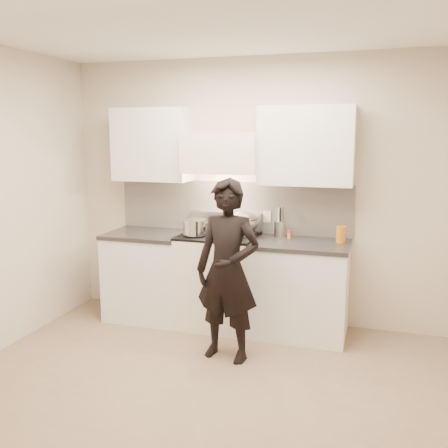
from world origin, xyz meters
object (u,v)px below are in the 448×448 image
Objects in this scene: wok at (240,221)px; person at (228,271)px; utensil_crock at (280,227)px; stove at (219,280)px; counter_right at (300,288)px.

person is at bearing -81.78° from wok.
utensil_crock is 0.99m from person.
stove reaches higher than counter_right.
wok is at bearing 28.74° from stove.
wok reaches higher than stove.
counter_right is 0.64m from utensil_crock.
wok is at bearing -166.18° from utensil_crock.
person is at bearing -66.53° from stove.
stove is at bearing -160.91° from utensil_crock.
stove is at bearing 121.90° from person.
wok reaches higher than counter_right.
stove is 1.89× the size of wok.
stove is at bearing -151.26° from wok.
utensil_crock reaches higher than counter_right.
wok is 1.70× the size of utensil_crock.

